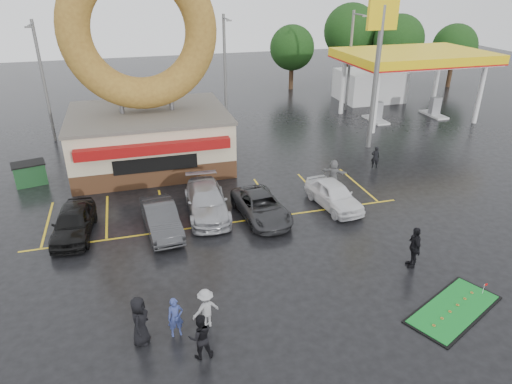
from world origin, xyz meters
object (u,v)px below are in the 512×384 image
object	(u,v)px
car_silver	(207,201)
streetlight_mid	(225,68)
donut_shop	(146,100)
person_blue	(176,317)
streetlight_right	(350,59)
putting_green	(454,309)
shell_sign	(379,46)
car_grey	(261,207)
streetlight_left	(43,80)
car_white	(334,195)
dumpster	(30,174)
car_black	(73,222)
car_dgrey	(161,219)
person_cameraman	(414,247)
gas_station	(393,71)

from	to	relation	value
car_silver	streetlight_mid	bearing A→B (deg)	76.99
donut_shop	person_blue	xyz separation A→B (m)	(-0.46, -17.09, -3.68)
streetlight_right	putting_green	world-z (taller)	streetlight_right
shell_sign	putting_green	world-z (taller)	shell_sign
shell_sign	streetlight_right	xyz separation A→B (m)	(3.00, 9.92, -2.60)
car_grey	putting_green	distance (m)	10.56
streetlight_left	streetlight_mid	world-z (taller)	same
car_grey	car_white	size ratio (longest dim) A/B	1.10
car_grey	putting_green	size ratio (longest dim) A/B	1.00
dumpster	car_grey	bearing A→B (deg)	-46.48
car_black	putting_green	world-z (taller)	car_black
donut_shop	streetlight_left	distance (m)	9.87
car_dgrey	streetlight_right	bearing A→B (deg)	38.65
streetlight_left	person_blue	bearing A→B (deg)	-74.78
streetlight_right	person_cameraman	bearing A→B (deg)	-109.74
car_black	car_dgrey	bearing A→B (deg)	-4.55
streetlight_left	streetlight_right	bearing A→B (deg)	4.40
car_black	person_blue	distance (m)	9.31
car_grey	donut_shop	bearing A→B (deg)	113.22
shell_sign	streetlight_left	xyz separation A→B (m)	(-23.00, 7.92, -2.60)
donut_shop	dumpster	size ratio (longest dim) A/B	7.50
car_grey	person_blue	distance (m)	9.37
person_cameraman	dumpster	distance (m)	22.79
gas_station	car_white	bearing A→B (deg)	-128.48
car_grey	dumpster	xyz separation A→B (m)	(-12.52, 8.18, -0.01)
putting_green	dumpster	bearing A→B (deg)	135.26
person_blue	putting_green	xyz separation A→B (m)	(10.52, -1.63, -0.75)
car_silver	putting_green	bearing A→B (deg)	-50.18
shell_sign	car_silver	bearing A→B (deg)	-152.13
car_dgrey	gas_station	bearing A→B (deg)	31.79
car_black	car_dgrey	xyz separation A→B (m)	(4.22, -0.79, -0.02)
streetlight_left	streetlight_right	world-z (taller)	same
car_white	putting_green	size ratio (longest dim) A/B	0.91
car_grey	person_cameraman	xyz separation A→B (m)	(5.20, -6.15, 0.32)
streetlight_right	car_white	xyz separation A→B (m)	(-9.75, -18.27, -4.05)
car_silver	car_white	distance (m)	7.06
dumpster	streetlight_left	bearing A→B (deg)	73.00
streetlight_mid	dumpster	world-z (taller)	streetlight_mid
car_grey	person_blue	bearing A→B (deg)	-130.09
car_black	car_dgrey	size ratio (longest dim) A/B	1.00
donut_shop	person_cameraman	xyz separation A→B (m)	(10.19, -15.62, -3.49)
person_blue	gas_station	bearing A→B (deg)	41.58
shell_sign	putting_green	distance (m)	20.10
streetlight_left	donut_shop	bearing A→B (deg)	-44.78
car_silver	donut_shop	bearing A→B (deg)	108.75
streetlight_right	car_dgrey	distance (m)	26.95
car_grey	streetlight_mid	bearing A→B (deg)	78.86
streetlight_right	car_white	bearing A→B (deg)	-118.08
streetlight_mid	car_grey	xyz separation A→B (m)	(-2.02, -17.42, -4.13)
gas_station	car_dgrey	size ratio (longest dim) A/B	3.10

